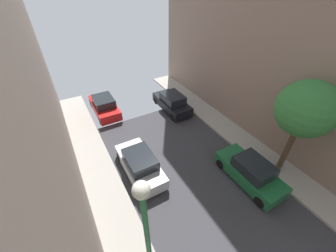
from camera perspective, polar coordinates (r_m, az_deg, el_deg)
parked_car_left_2 at (r=12.92m, az=-7.70°, el=-10.41°), size 1.78×4.20×1.57m
parked_car_left_3 at (r=18.87m, az=-17.10°, el=5.30°), size 1.78×4.20×1.57m
parked_car_right_3 at (r=13.33m, az=21.73°, el=-11.62°), size 1.78×4.20×1.57m
parked_car_right_4 at (r=18.53m, az=1.12°, el=6.47°), size 1.78×4.20×1.57m
street_tree_1 at (r=12.71m, az=33.70°, el=3.79°), size 3.01×3.01×5.87m
lamp_post at (r=6.61m, az=-5.82°, el=-27.39°), size 0.44×0.44×6.34m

